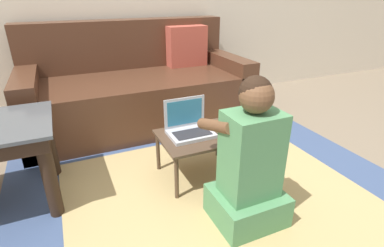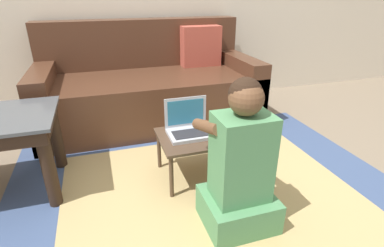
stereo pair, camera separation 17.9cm
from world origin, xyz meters
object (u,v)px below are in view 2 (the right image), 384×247
(couch, at_px, (150,87))
(person_seated, at_px, (240,169))
(laptop, at_px, (189,128))
(computer_mouse, at_px, (222,133))
(laptop_desk, at_px, (199,140))

(couch, distance_m, person_seated, 1.49)
(couch, distance_m, laptop, 0.99)
(couch, height_order, laptop, couch)
(laptop, relative_size, person_seated, 0.35)
(laptop, bearing_deg, person_seated, -78.97)
(couch, bearing_deg, computer_mouse, -77.52)
(couch, xyz_separation_m, computer_mouse, (0.24, -1.06, 0.01))
(couch, relative_size, person_seated, 2.41)
(person_seated, bearing_deg, laptop_desk, 95.65)
(computer_mouse, distance_m, person_seated, 0.42)
(laptop, distance_m, person_seated, 0.50)
(laptop_desk, relative_size, laptop, 1.84)
(couch, xyz_separation_m, person_seated, (0.15, -1.48, 0.03))
(computer_mouse, bearing_deg, laptop, 157.16)
(laptop_desk, bearing_deg, laptop, 141.78)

